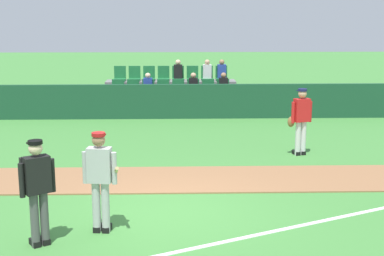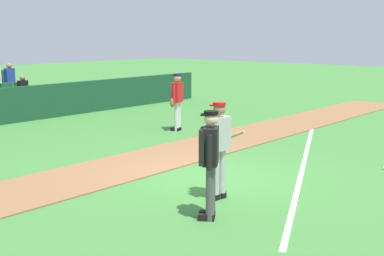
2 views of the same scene
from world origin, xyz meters
name	(u,v)px [view 2 (image 2 of 2)]	position (x,y,z in m)	size (l,w,h in m)	color
ground_plane	(214,177)	(0.00, 0.00, 0.00)	(80.00, 80.00, 0.00)	#42843A
infield_dirt_path	(146,161)	(0.00, 2.02, 0.01)	(28.00, 1.98, 0.03)	#936642
foul_line_chalk	(306,155)	(3.00, -0.50, 0.01)	(12.00, 0.10, 0.01)	white
batter_grey_jersey	(219,146)	(-1.10, -0.96, 0.97)	(0.65, 0.79, 1.76)	#B2B2B2
umpire_home_plate	(209,158)	(-2.03, -1.49, 1.00)	(0.53, 0.46, 1.76)	#4C4C4C
runner_red_jersey	(177,100)	(3.43, 4.15, 0.96)	(0.67, 0.39, 1.76)	silver
baseball	(384,168)	(2.90, -2.48, 0.04)	(0.07, 0.07, 0.07)	white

